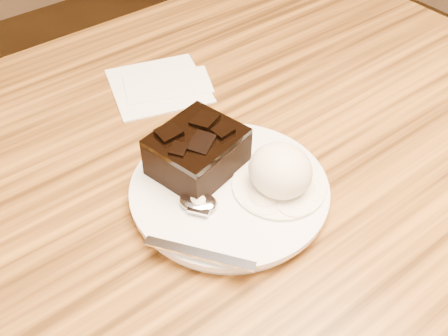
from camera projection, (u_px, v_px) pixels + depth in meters
plate at (229, 192)px, 0.62m from camera, size 0.23×0.23×0.02m
brownie at (197, 154)px, 0.62m from camera, size 0.11×0.10×0.05m
ice_cream_scoop at (280, 171)px, 0.59m from camera, size 0.07×0.07×0.06m
melt_puddle at (279, 185)px, 0.61m from camera, size 0.11×0.11×0.00m
spoon at (198, 203)px, 0.59m from camera, size 0.13×0.16×0.01m
napkin at (159, 85)px, 0.78m from camera, size 0.17×0.17×0.01m
crumb_a at (210, 192)px, 0.60m from camera, size 0.01×0.01×0.00m
crumb_b at (264, 207)px, 0.59m from camera, size 0.01×0.01×0.00m
crumb_c at (185, 199)px, 0.59m from camera, size 0.01×0.01×0.00m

